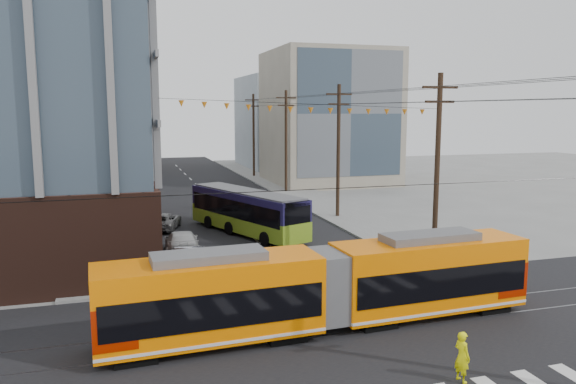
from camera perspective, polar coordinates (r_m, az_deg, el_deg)
The scene contains 13 objects.
ground at distance 21.19m, azimuth 10.18°, elevation -16.81°, with size 160.00×160.00×0.00m, color slate.
bg_bldg_nw_near at distance 69.46m, azimuth -23.83°, elevation 7.71°, with size 18.00×16.00×18.00m, color #8C99A5.
bg_bldg_ne_near at distance 69.61m, azimuth 4.09°, elevation 7.57°, with size 14.00×14.00×16.00m, color gray.
bg_bldg_nw_far at distance 89.14m, azimuth -20.42°, elevation 8.53°, with size 16.00×18.00×20.00m, color gray.
bg_bldg_ne_far at distance 89.17m, azimuth 0.66°, elevation 7.13°, with size 16.00×16.00×14.00m, color #8C99A5.
utility_pole_far at distance 75.12m, azimuth -3.51°, elevation 5.73°, with size 0.30×0.30×11.00m, color black.
streetcar at distance 23.35m, azimuth 3.97°, elevation -9.62°, with size 18.29×2.57×3.52m, color #FF7400, non-canonical shape.
city_bus at distance 40.81m, azimuth -4.19°, elevation -2.00°, with size 2.49×11.50×3.26m, color #1D1745, non-canonical shape.
parked_car_silver at distance 31.71m, azimuth -9.97°, elevation -6.76°, with size 1.60×4.59×1.51m, color #9EA2AC.
parked_car_white at distance 35.79m, azimuth -10.72°, elevation -5.07°, with size 2.05×5.04×1.46m, color #BABABA.
parked_car_grey at distance 43.29m, azimuth -12.50°, elevation -2.92°, with size 2.09×4.54×1.26m, color #515151.
pedestrian at distance 20.19m, azimuth 17.26°, elevation -15.68°, with size 0.63×0.42×1.74m, color #FFFD0A.
jersey_barrier at distance 35.78m, azimuth 12.47°, elevation -5.63°, with size 0.96×4.25×0.85m, color gray.
Camera 1 is at (-8.92, -16.99, 8.98)m, focal length 35.00 mm.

